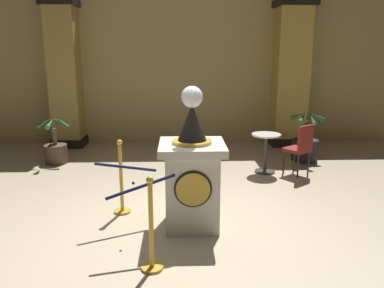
{
  "coord_description": "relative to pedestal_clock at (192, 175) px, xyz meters",
  "views": [
    {
      "loc": [
        -0.01,
        -4.94,
        2.25
      ],
      "look_at": [
        0.16,
        -0.22,
        1.12
      ],
      "focal_mm": 35.95,
      "sensor_mm": 36.0,
      "label": 1
    }
  ],
  "objects": [
    {
      "name": "back_wall",
      "position": [
        -0.16,
        5.0,
        1.07
      ],
      "size": [
        11.23,
        0.16,
        3.57
      ],
      "primitive_type": "cube",
      "color": "tan",
      "rests_on": "ground_plane"
    },
    {
      "name": "column_left",
      "position": [
        -2.85,
        4.61,
        0.99
      ],
      "size": [
        0.79,
        0.79,
        3.42
      ],
      "color": "black",
      "rests_on": "ground_plane"
    },
    {
      "name": "potted_palm_left",
      "position": [
        -2.71,
        3.06,
        -0.41
      ],
      "size": [
        0.69,
        0.7,
        1.01
      ],
      "color": "#4C3828",
      "rests_on": "ground_plane"
    },
    {
      "name": "velvet_rope",
      "position": [
        -0.72,
        -0.28,
        0.08
      ],
      "size": [
        1.03,
        1.05,
        0.22
      ],
      "color": "#141947"
    },
    {
      "name": "cafe_table",
      "position": [
        1.48,
        2.27,
        -0.23
      ],
      "size": [
        0.55,
        0.55,
        0.75
      ],
      "color": "#332D28",
      "rests_on": "ground_plane"
    },
    {
      "name": "pedestal_clock",
      "position": [
        0.0,
        0.0,
        0.0
      ],
      "size": [
        0.84,
        0.84,
        1.85
      ],
      "color": "beige",
      "rests_on": "ground_plane"
    },
    {
      "name": "stanchion_far",
      "position": [
        -0.46,
        -1.03,
        -0.35
      ],
      "size": [
        0.24,
        0.24,
        1.04
      ],
      "color": "gold",
      "rests_on": "ground_plane"
    },
    {
      "name": "ground_plane",
      "position": [
        -0.16,
        0.22,
        -0.71
      ],
      "size": [
        11.23,
        11.23,
        0.0
      ],
      "primitive_type": "plane",
      "color": "beige"
    },
    {
      "name": "column_right",
      "position": [
        2.53,
        4.61,
        0.99
      ],
      "size": [
        0.91,
        0.91,
        3.42
      ],
      "color": "black",
      "rests_on": "ground_plane"
    },
    {
      "name": "stanchion_near",
      "position": [
        -0.99,
        0.47,
        -0.33
      ],
      "size": [
        0.24,
        0.24,
        1.07
      ],
      "color": "gold",
      "rests_on": "ground_plane"
    },
    {
      "name": "potted_palm_right",
      "position": [
        2.5,
        3.06,
        -0.39
      ],
      "size": [
        0.68,
        0.71,
        1.11
      ],
      "color": "black",
      "rests_on": "ground_plane"
    },
    {
      "name": "cafe_chair_red",
      "position": [
        2.07,
        2.06,
        -0.14
      ],
      "size": [
        0.56,
        0.56,
        0.96
      ],
      "color": "black",
      "rests_on": "ground_plane"
    }
  ]
}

